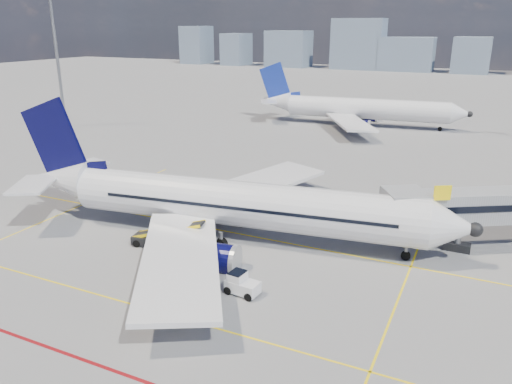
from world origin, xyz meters
TOP-DOWN VIEW (x-y plane):
  - ground at (0.00, 0.00)m, footprint 420.00×420.00m
  - apron_markings at (-0.58, -3.91)m, footprint 90.00×35.12m
  - floodlight_mast_nw at (-55.00, 40.00)m, footprint 3.20×0.61m
  - distant_skyline at (3.45, 190.00)m, footprint 248.63×15.27m
  - main_aircraft at (-2.32, 6.94)m, footprint 41.75×36.25m
  - second_aircraft at (-4.92, 63.87)m, footprint 39.74×34.58m
  - baggage_tug at (3.70, -1.48)m, footprint 2.49×1.66m
  - cargo_dolly at (-0.38, -3.34)m, footprint 3.88×2.23m
  - belt_loader at (-6.22, 2.70)m, footprint 6.71×2.49m
  - ramp_worker at (2.79, -4.09)m, footprint 0.45×0.61m

SIDE VIEW (x-z plane):
  - ground at x=0.00m, z-range 0.00..0.00m
  - apron_markings at x=-0.58m, z-range 0.00..0.01m
  - belt_loader at x=-6.22m, z-range -0.65..2.04m
  - ramp_worker at x=2.79m, z-range 0.00..1.53m
  - baggage_tug at x=3.70m, z-range -0.03..1.61m
  - cargo_dolly at x=-0.38m, z-range 0.10..2.10m
  - main_aircraft at x=-2.32m, z-range -2.90..9.33m
  - second_aircraft at x=-4.92m, z-range -2.59..9.03m
  - distant_skyline at x=3.45m, z-range -3.45..25.20m
  - floodlight_mast_nw at x=-55.00m, z-range 0.86..26.31m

